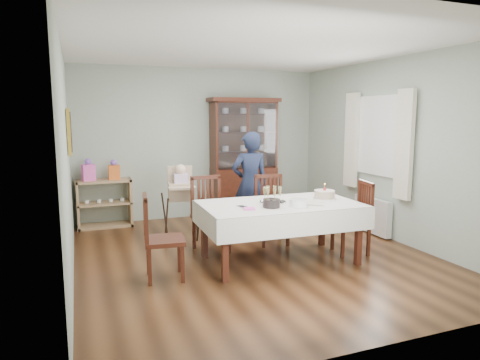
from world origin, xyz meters
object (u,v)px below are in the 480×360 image
china_cabinet (244,156)px  chair_far_left (211,229)px  chair_end_right (352,232)px  gift_bag_orange (114,170)px  dining_table (280,232)px  woman (250,184)px  chair_far_right (272,223)px  chair_end_left (163,254)px  gift_bag_pink (88,171)px  champagne_tray (273,198)px  sideboard (105,203)px  birthday_cake (324,195)px  high_chair (181,210)px

china_cabinet → chair_far_left: size_ratio=2.13×
chair_end_right → gift_bag_orange: (-2.87, 2.64, 0.66)m
dining_table → woman: woman is taller
chair_far_left → chair_far_right: chair_far_left is taller
dining_table → chair_far_left: 1.03m
chair_far_right → chair_end_right: bearing=-37.0°
chair_far_right → chair_end_left: (-1.75, -0.84, -0.00)m
chair_far_right → chair_end_right: size_ratio=1.01×
dining_table → gift_bag_pink: bearing=130.2°
champagne_tray → gift_bag_orange: bearing=124.0°
sideboard → birthday_cake: bearing=-44.5°
chair_end_left → chair_far_right: bearing=-57.9°
high_chair → champagne_tray: (0.85, -1.44, 0.38)m
chair_end_right → chair_far_right: bearing=-123.2°
woman → birthday_cake: bearing=116.3°
dining_table → high_chair: 1.76m
chair_far_right → chair_end_right: chair_far_right is taller
china_cabinet → chair_end_left: bearing=-127.3°
woman → gift_bag_orange: size_ratio=4.78×
chair_end_left → birthday_cake: 2.24m
chair_far_right → champagne_tray: chair_far_right is taller
china_cabinet → chair_far_left: china_cabinet is taller
sideboard → gift_bag_pink: bearing=-175.0°
sideboard → woman: 2.51m
high_chair → chair_end_left: bearing=-102.5°
sideboard → gift_bag_orange: size_ratio=2.67×
chair_far_right → high_chair: (-1.18, 0.72, 0.15)m
chair_far_right → birthday_cake: 1.00m
woman → high_chair: bearing=-7.6°
sideboard → gift_bag_orange: gift_bag_orange is taller
woman → chair_far_right: bearing=106.9°
china_cabinet → chair_far_right: 2.03m
dining_table → birthday_cake: 0.80m
sideboard → woman: woman is taller
chair_far_left → woman: (0.81, 0.54, 0.50)m
dining_table → china_cabinet: (0.53, 2.61, 0.74)m
champagne_tray → gift_bag_orange: gift_bag_orange is taller
sideboard → gift_bag_orange: (0.17, -0.02, 0.55)m
chair_end_left → high_chair: (0.58, 1.55, 0.15)m
champagne_tray → gift_bag_pink: 3.32m
dining_table → chair_end_right: 1.08m
chair_far_left → gift_bag_orange: (-1.11, 1.85, 0.65)m
birthday_cake → china_cabinet: bearing=93.1°
china_cabinet → champagne_tray: bearing=-103.3°
chair_end_left → woman: bearing=-43.4°
sideboard → high_chair: high_chair is taller
china_cabinet → gift_bag_pink: size_ratio=5.94×
gift_bag_orange → woman: bearing=-34.3°
chair_far_left → high_chair: high_chair is taller
woman → china_cabinet: bearing=-104.6°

